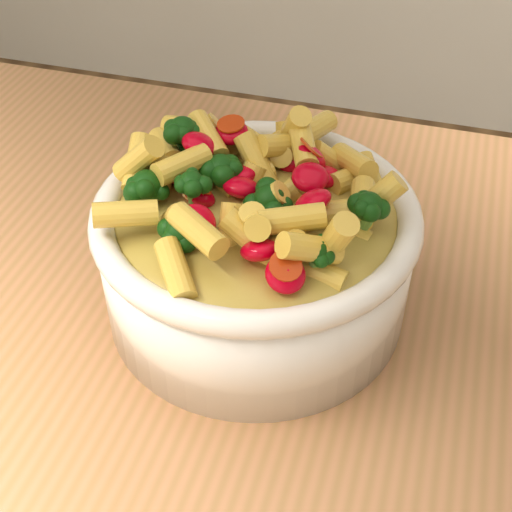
# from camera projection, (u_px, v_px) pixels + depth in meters

# --- Properties ---
(table) EXTENTS (1.20, 0.80, 0.90)m
(table) POSITION_uv_depth(u_px,v_px,m) (306.00, 455.00, 0.61)
(table) COLOR #B4774D
(table) RESTS_ON ground
(serving_bowl) EXTENTS (0.25, 0.25, 0.11)m
(serving_bowl) POSITION_uv_depth(u_px,v_px,m) (256.00, 255.00, 0.57)
(serving_bowl) COLOR white
(serving_bowl) RESTS_ON table
(pasta_salad) EXTENTS (0.20, 0.20, 0.04)m
(pasta_salad) POSITION_uv_depth(u_px,v_px,m) (256.00, 186.00, 0.52)
(pasta_salad) COLOR #FFC950
(pasta_salad) RESTS_ON serving_bowl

